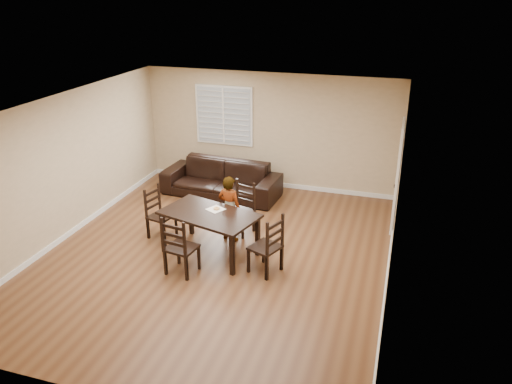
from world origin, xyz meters
TOP-DOWN VIEW (x-y plane):
  - ground at (0.00, 0.00)m, footprint 7.00×7.00m
  - room at (0.04, 0.18)m, footprint 6.04×7.04m
  - dining_table at (-0.13, 0.05)m, footprint 1.88×1.37m
  - chair_near at (0.16, 1.08)m, footprint 0.57×0.55m
  - chair_far at (-0.35, -0.82)m, footprint 0.54×0.51m
  - chair_left at (-1.36, 0.39)m, footprint 0.51×0.53m
  - chair_right at (1.11, -0.31)m, footprint 0.59×0.61m
  - child at (0.04, 0.64)m, footprint 0.52×0.39m
  - napkin at (-0.08, 0.23)m, footprint 0.36×0.36m
  - donut at (-0.06, 0.23)m, footprint 0.11×0.11m
  - sofa at (-0.88, 2.61)m, footprint 2.73×1.23m

SIDE VIEW (x-z plane):
  - ground at x=0.00m, z-range 0.00..0.00m
  - sofa at x=-0.88m, z-range 0.00..0.78m
  - chair_left at x=-1.36m, z-range -0.05..0.95m
  - chair_near at x=0.16m, z-range -0.05..0.97m
  - chair_right at x=1.11m, z-range -0.05..1.01m
  - chair_far at x=-0.35m, z-range -0.05..1.01m
  - child at x=0.04m, z-range 0.00..1.28m
  - dining_table at x=-0.13m, z-range 0.31..1.10m
  - napkin at x=-0.08m, z-range 0.79..0.79m
  - donut at x=-0.06m, z-range 0.80..0.84m
  - room at x=0.04m, z-range 0.45..3.17m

